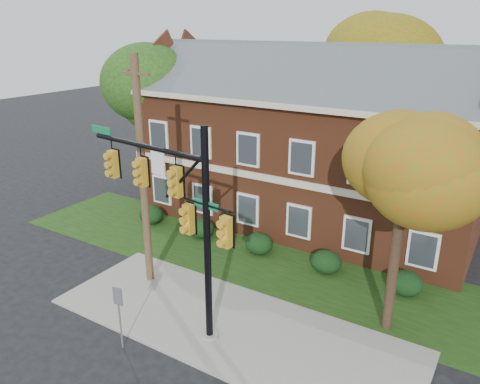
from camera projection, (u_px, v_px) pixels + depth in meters
The scene contains 15 objects.
ground at pixel (214, 340), 16.68m from camera, with size 120.00×120.00×0.00m, color black.
sidewalk at pixel (229, 325), 17.47m from camera, with size 14.00×5.00×0.08m, color gray.
grass_strip at pixel (289, 269), 21.47m from camera, with size 30.00×6.00×0.04m, color #193811.
apartment_building at pixel (308, 134), 25.54m from camera, with size 18.80×8.80×9.74m.
hedge_far_left at pixel (151, 215), 26.34m from camera, with size 1.40×1.26×1.05m, color black.
hedge_left at pixel (201, 228), 24.59m from camera, with size 1.40×1.26×1.05m, color black.
hedge_center at pixel (259, 244), 22.85m from camera, with size 1.40×1.26×1.05m, color black.
hedge_right at pixel (326, 262), 21.11m from camera, with size 1.40×1.26×1.05m, color black.
hedge_far_right at pixel (405, 283), 19.36m from camera, with size 1.40×1.26×1.05m, color black.
tree_near_right at pixel (414, 156), 14.91m from camera, with size 4.50×4.25×8.58m.
tree_left_rear at pixel (157, 92), 28.92m from camera, with size 5.40×5.10×8.88m.
tree_far_rear at pixel (381, 54), 29.82m from camera, with size 6.84×6.46×11.52m.
traffic_signal at pixel (177, 205), 16.01m from camera, with size 6.91×1.06×7.75m.
utility_pole at pixel (143, 175), 18.97m from camera, with size 1.50×0.34×9.64m.
sign_post at pixel (119, 307), 15.77m from camera, with size 0.35×0.10×2.41m.
Camera 1 is at (8.14, -11.31, 10.64)m, focal length 35.00 mm.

